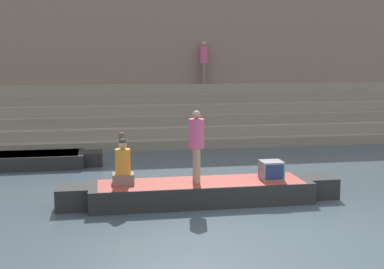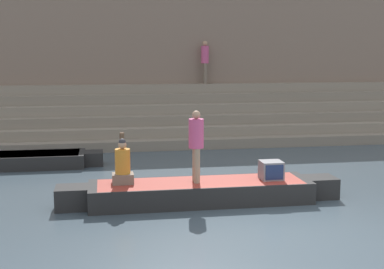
{
  "view_description": "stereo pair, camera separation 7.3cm",
  "coord_description": "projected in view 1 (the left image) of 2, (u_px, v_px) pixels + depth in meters",
  "views": [
    {
      "loc": [
        -3.89,
        -9.54,
        3.41
      ],
      "look_at": [
        -1.68,
        3.27,
        1.39
      ],
      "focal_mm": 50.0,
      "sensor_mm": 36.0,
      "label": 1
    },
    {
      "loc": [
        -3.81,
        -9.55,
        3.41
      ],
      "look_at": [
        -1.68,
        3.27,
        1.39
      ],
      "focal_mm": 50.0,
      "sensor_mm": 36.0,
      "label": 2
    }
  ],
  "objects": [
    {
      "name": "back_wall",
      "position": [
        194.0,
        58.0,
        22.2
      ],
      "size": [
        34.2,
        1.28,
        6.36
      ],
      "color": "#7F6B5B",
      "rests_on": "ground"
    },
    {
      "name": "person_standing",
      "position": [
        196.0,
        141.0,
        11.96
      ],
      "size": [
        0.34,
        0.34,
        1.63
      ],
      "rotation": [
        0.0,
        0.0,
        0.18
      ],
      "color": "gray",
      "rests_on": "rowboat_main"
    },
    {
      "name": "ghat_steps",
      "position": [
        202.0,
        120.0,
        20.78
      ],
      "size": [
        36.0,
        3.42,
        2.12
      ],
      "color": "gray",
      "rests_on": "ground"
    },
    {
      "name": "tv_set",
      "position": [
        271.0,
        170.0,
        12.35
      ],
      "size": [
        0.5,
        0.49,
        0.42
      ],
      "rotation": [
        0.0,
        0.0,
        0.08
      ],
      "color": "slate",
      "rests_on": "rowboat_main"
    },
    {
      "name": "moored_boat_shore",
      "position": [
        17.0,
        160.0,
        15.81
      ],
      "size": [
        5.02,
        1.3,
        0.41
      ],
      "rotation": [
        0.0,
        0.0,
        -0.08
      ],
      "color": "black",
      "rests_on": "ground"
    },
    {
      "name": "mooring_post",
      "position": [
        122.0,
        153.0,
        15.05
      ],
      "size": [
        0.14,
        0.14,
        1.16
      ],
      "primitive_type": "cylinder",
      "color": "brown",
      "rests_on": "ground"
    },
    {
      "name": "person_on_steps",
      "position": [
        204.0,
        59.0,
        21.39
      ],
      "size": [
        0.31,
        0.31,
        1.71
      ],
      "rotation": [
        0.0,
        0.0,
        1.74
      ],
      "color": "#756656",
      "rests_on": "ghat_steps"
    },
    {
      "name": "person_rowing",
      "position": [
        123.0,
        166.0,
        11.89
      ],
      "size": [
        0.48,
        0.37,
        1.02
      ],
      "rotation": [
        0.0,
        0.0,
        0.03
      ],
      "color": "#756656",
      "rests_on": "rowboat_main"
    },
    {
      "name": "rowboat_main",
      "position": [
        201.0,
        191.0,
        12.16
      ],
      "size": [
        6.45,
        1.38,
        0.49
      ],
      "rotation": [
        0.0,
        0.0,
        -0.03
      ],
      "color": "black",
      "rests_on": "ground"
    },
    {
      "name": "ground_plane",
      "position": [
        305.0,
        227.0,
        10.47
      ],
      "size": [
        120.0,
        120.0,
        0.0
      ],
      "primitive_type": "plane",
      "color": "#3D4C56"
    }
  ]
}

